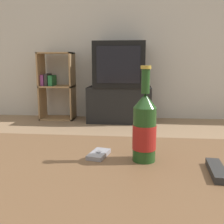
# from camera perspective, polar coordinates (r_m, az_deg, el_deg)

# --- Properties ---
(back_wall) EXTENTS (8.00, 0.05, 2.60)m
(back_wall) POSITION_cam_1_polar(r_m,az_deg,el_deg) (3.78, 3.49, 18.58)
(back_wall) COLOR beige
(back_wall) RESTS_ON ground_plane
(coffee_table) EXTENTS (1.10, 0.72, 0.47)m
(coffee_table) POSITION_cam_1_polar(r_m,az_deg,el_deg) (0.83, -5.99, -16.72)
(coffee_table) COLOR brown
(coffee_table) RESTS_ON ground_plane
(tv_stand) EXTENTS (0.83, 0.43, 0.47)m
(tv_stand) POSITION_cam_1_polar(r_m,az_deg,el_deg) (3.50, 1.64, 1.73)
(tv_stand) COLOR black
(tv_stand) RESTS_ON ground_plane
(television) EXTENTS (0.65, 0.49, 0.57)m
(television) POSITION_cam_1_polar(r_m,az_deg,el_deg) (3.46, 1.68, 10.28)
(television) COLOR black
(television) RESTS_ON tv_stand
(bookshelf) EXTENTS (0.46, 0.30, 0.92)m
(bookshelf) POSITION_cam_1_polar(r_m,az_deg,el_deg) (3.72, -12.20, 5.74)
(bookshelf) COLOR #99754C
(bookshelf) RESTS_ON ground_plane
(beer_bottle) EXTENTS (0.08, 0.08, 0.30)m
(beer_bottle) POSITION_cam_1_polar(r_m,az_deg,el_deg) (0.83, 7.08, -3.58)
(beer_bottle) COLOR #1E4219
(beer_bottle) RESTS_ON coffee_table
(cell_phone) EXTENTS (0.07, 0.11, 0.02)m
(cell_phone) POSITION_cam_1_polar(r_m,az_deg,el_deg) (0.90, -2.89, -9.15)
(cell_phone) COLOR gray
(cell_phone) RESTS_ON coffee_table
(remote_control) EXTENTS (0.05, 0.15, 0.02)m
(remote_control) POSITION_cam_1_polar(r_m,az_deg,el_deg) (0.82, 21.87, -11.72)
(remote_control) COLOR #282828
(remote_control) RESTS_ON coffee_table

